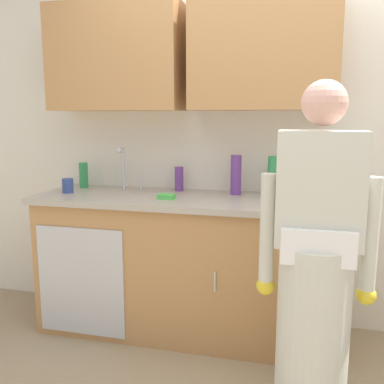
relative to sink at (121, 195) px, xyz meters
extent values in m
cube|color=silver|center=(0.99, 0.34, 0.42)|extent=(4.80, 0.10, 2.70)
cube|color=#B27F4C|center=(-0.06, 0.12, 0.92)|extent=(0.91, 0.34, 0.70)
cube|color=#B27F4C|center=(0.93, 0.12, 0.92)|extent=(0.91, 0.34, 0.70)
cube|color=#B27F4C|center=(0.44, -0.01, -0.48)|extent=(1.90, 0.60, 0.90)
cube|color=#B7BABF|center=(-0.16, -0.31, -0.52)|extent=(0.60, 0.01, 0.72)
cylinder|color=silver|center=(0.72, -0.32, -0.43)|extent=(0.01, 0.01, 0.12)
cylinder|color=silver|center=(1.15, -0.32, -0.43)|extent=(0.01, 0.01, 0.12)
cube|color=#A8A093|center=(0.44, -0.01, -0.01)|extent=(1.96, 0.66, 0.04)
cube|color=#B7BABF|center=(0.00, -0.01, -0.01)|extent=(0.50, 0.36, 0.03)
cylinder|color=#B7BABF|center=(-0.04, 0.14, 0.16)|extent=(0.02, 0.02, 0.30)
sphere|color=#B7BABF|center=(-0.04, 0.08, 0.30)|extent=(0.04, 0.04, 0.04)
cylinder|color=#B7BABF|center=(0.09, 0.14, 0.06)|extent=(0.02, 0.02, 0.10)
cylinder|color=beige|center=(1.27, -0.71, -0.49)|extent=(0.34, 0.34, 0.88)
cube|color=beige|center=(1.27, -0.71, 0.21)|extent=(0.38, 0.22, 0.52)
sphere|color=#E1A796|center=(1.27, -0.71, 0.59)|extent=(0.20, 0.20, 0.20)
cube|color=white|center=(1.27, -0.83, -0.03)|extent=(0.32, 0.04, 0.16)
cylinder|color=beige|center=(1.04, -0.69, 0.00)|extent=(0.07, 0.07, 0.55)
sphere|color=yellow|center=(1.04, -0.69, -0.28)|extent=(0.09, 0.09, 0.09)
cylinder|color=beige|center=(1.50, -0.69, 0.00)|extent=(0.07, 0.07, 0.55)
sphere|color=yellow|center=(1.50, -0.69, -0.28)|extent=(0.09, 0.09, 0.09)
cylinder|color=#2D8C4C|center=(1.01, 0.15, 0.15)|extent=(0.07, 0.07, 0.26)
cylinder|color=#66388C|center=(0.36, 0.20, 0.10)|extent=(0.06, 0.06, 0.17)
cylinder|color=#334CB2|center=(1.20, 0.15, 0.13)|extent=(0.07, 0.07, 0.24)
cylinder|color=#66388C|center=(0.77, 0.15, 0.15)|extent=(0.07, 0.07, 0.27)
cylinder|color=#2D8C4C|center=(-0.37, 0.16, 0.11)|extent=(0.06, 0.06, 0.19)
cylinder|color=#33478C|center=(-0.36, -0.07, 0.06)|extent=(0.08, 0.08, 0.10)
cube|color=silver|center=(1.26, -0.11, 0.02)|extent=(0.16, 0.21, 0.01)
cube|color=#4CBF4C|center=(0.36, -0.11, 0.03)|extent=(0.11, 0.07, 0.03)
camera|label=1|loc=(1.18, -2.69, 0.54)|focal=40.15mm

